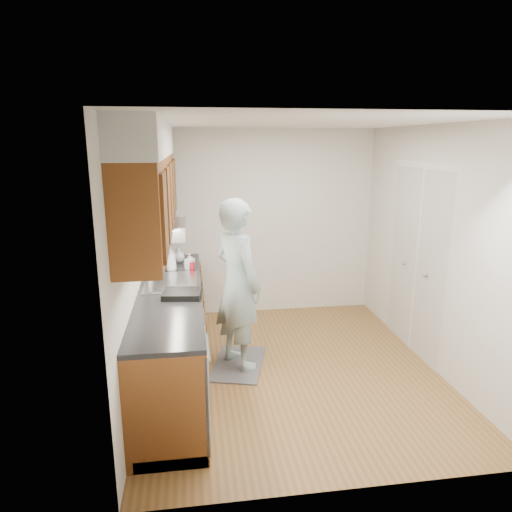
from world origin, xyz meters
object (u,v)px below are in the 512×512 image
(soda_can, at_px, (192,267))
(soap_bottle_b, at_px, (190,262))
(person, at_px, (238,273))
(soap_bottle_a, at_px, (171,258))
(steel_can, at_px, (190,262))
(soap_bottle_c, at_px, (178,254))
(dish_rack, at_px, (182,294))

(soda_can, bearing_deg, soap_bottle_b, 109.08)
(person, bearing_deg, soap_bottle_a, 26.25)
(soap_bottle_a, relative_size, soda_can, 2.80)
(soda_can, bearing_deg, steel_can, 96.55)
(person, relative_size, soap_bottle_b, 10.73)
(soap_bottle_c, xyz_separation_m, dish_rack, (0.06, -1.27, -0.07))
(soap_bottle_a, bearing_deg, soda_can, -10.34)
(soap_bottle_a, distance_m, steel_can, 0.27)
(soap_bottle_a, distance_m, soap_bottle_b, 0.21)
(steel_can, relative_size, dish_rack, 0.34)
(soap_bottle_b, relative_size, soap_bottle_c, 1.01)
(soap_bottle_c, bearing_deg, dish_rack, -87.23)
(soap_bottle_a, xyz_separation_m, steel_can, (0.20, 0.16, -0.09))
(soap_bottle_b, relative_size, steel_can, 1.63)
(soap_bottle_b, bearing_deg, steel_can, 88.73)
(person, distance_m, dish_rack, 0.70)
(soap_bottle_b, distance_m, steel_can, 0.13)
(person, bearing_deg, dish_rack, 97.36)
(soap_bottle_a, relative_size, dish_rack, 0.87)
(soda_can, distance_m, dish_rack, 0.84)
(soap_bottle_c, height_order, dish_rack, soap_bottle_c)
(soap_bottle_b, xyz_separation_m, soap_bottle_c, (-0.13, 0.36, -0.00))
(soap_bottle_a, bearing_deg, person, -33.93)
(soap_bottle_a, bearing_deg, soap_bottle_b, 9.01)
(soap_bottle_b, bearing_deg, soap_bottle_c, 110.18)
(dish_rack, bearing_deg, steel_can, 93.16)
(person, xyz_separation_m, soap_bottle_a, (-0.68, 0.46, 0.06))
(soap_bottle_a, xyz_separation_m, soap_bottle_b, (0.20, 0.03, -0.05))
(person, bearing_deg, soap_bottle_b, 14.64)
(person, distance_m, soap_bottle_b, 0.69)
(steel_can, xyz_separation_m, dish_rack, (-0.07, -1.03, -0.03))
(person, bearing_deg, steel_can, 8.13)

